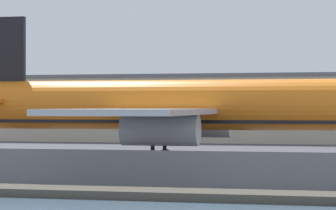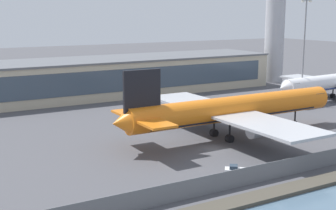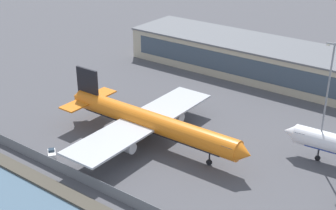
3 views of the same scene
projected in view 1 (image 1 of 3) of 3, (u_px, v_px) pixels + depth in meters
ground_plane at (94, 168)px, 68.40m from camera, size 500.00×500.00×0.00m
perimeter_fence at (18, 168)px, 52.81m from camera, size 280.00×0.10×2.53m
cargo_jet_orange at (184, 107)px, 71.14m from camera, size 49.23×42.13×13.88m
terminal_building at (272, 108)px, 123.12m from camera, size 89.87×21.12×10.17m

